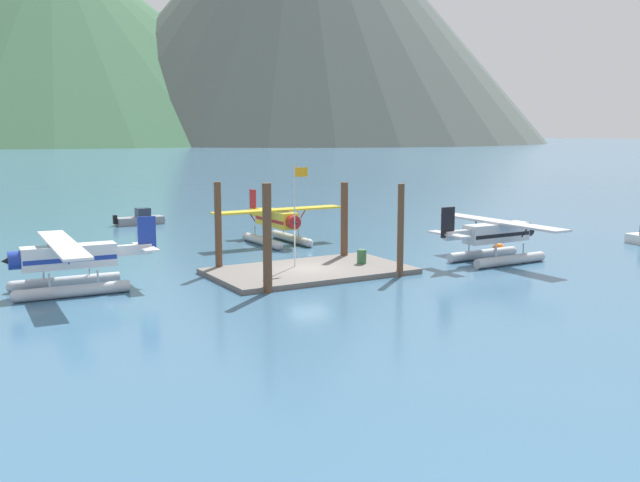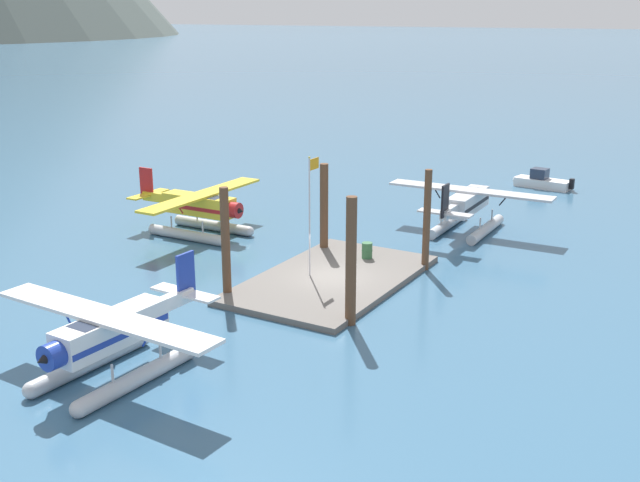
% 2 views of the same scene
% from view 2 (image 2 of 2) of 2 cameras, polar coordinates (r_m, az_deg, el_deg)
% --- Properties ---
extents(ground_plane, '(1200.00, 1200.00, 0.00)m').
position_cam_2_polar(ground_plane, '(39.59, 0.89, -3.05)').
color(ground_plane, '#38607F').
extents(dock_platform, '(11.76, 6.88, 0.30)m').
position_cam_2_polar(dock_platform, '(39.54, 0.89, -2.84)').
color(dock_platform, '#66605B').
rests_on(dock_platform, ground).
extents(piling_near_left, '(0.48, 0.48, 5.82)m').
position_cam_2_polar(piling_near_left, '(33.43, 2.31, -1.55)').
color(piling_near_left, brown).
rests_on(piling_near_left, ground).
extents(piling_near_right, '(0.39, 0.39, 5.47)m').
position_cam_2_polar(piling_near_right, '(41.08, 7.91, 1.52)').
color(piling_near_right, brown).
rests_on(piling_near_right, ground).
extents(piling_far_left, '(0.43, 0.43, 5.47)m').
position_cam_2_polar(piling_far_left, '(36.90, -7.00, -0.18)').
color(piling_far_left, brown).
rests_on(piling_far_left, ground).
extents(piling_far_right, '(0.48, 0.48, 5.16)m').
position_cam_2_polar(piling_far_right, '(43.77, 0.30, 2.42)').
color(piling_far_right, brown).
rests_on(piling_far_right, ground).
extents(flagpole, '(0.95, 0.10, 6.19)m').
position_cam_2_polar(flagpole, '(38.66, -0.69, 2.88)').
color(flagpole, silver).
rests_on(flagpole, dock_platform).
extents(fuel_drum, '(0.62, 0.62, 0.88)m').
position_cam_2_polar(fuel_drum, '(42.34, 3.50, -0.70)').
color(fuel_drum, '#33663D').
rests_on(fuel_drum, dock_platform).
extents(mooring_buoy, '(0.82, 0.82, 0.82)m').
position_cam_2_polar(mooring_buoy, '(51.98, 9.47, 2.02)').
color(mooring_buoy, orange).
rests_on(mooring_buoy, ground).
extents(seaplane_yellow_bow_right, '(10.41, 7.98, 3.84)m').
position_cam_2_polar(seaplane_yellow_bow_right, '(47.92, -8.89, 2.24)').
color(seaplane_yellow_bow_right, '#B7BABF').
rests_on(seaplane_yellow_bow_right, ground).
extents(seaplane_silver_stbd_aft, '(7.98, 10.42, 3.84)m').
position_cam_2_polar(seaplane_silver_stbd_aft, '(49.02, 10.86, 2.47)').
color(seaplane_silver_stbd_aft, '#B7BABF').
rests_on(seaplane_silver_stbd_aft, ground).
extents(seaplane_white_port_fwd, '(7.98, 10.45, 3.84)m').
position_cam_2_polar(seaplane_white_port_fwd, '(30.05, -15.19, -7.03)').
color(seaplane_white_port_fwd, '#B7BABF').
rests_on(seaplane_white_port_fwd, ground).
extents(boat_white_open_se, '(1.91, 4.89, 1.50)m').
position_cam_2_polar(boat_white_open_se, '(63.14, 16.04, 4.26)').
color(boat_white_open_se, silver).
rests_on(boat_white_open_se, ground).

